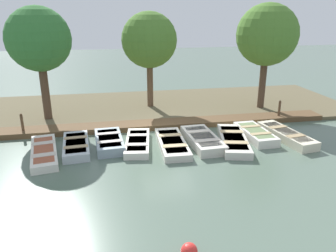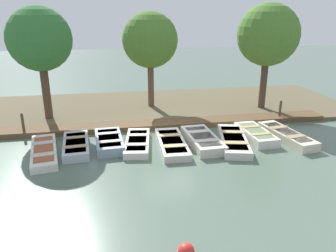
% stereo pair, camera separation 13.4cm
% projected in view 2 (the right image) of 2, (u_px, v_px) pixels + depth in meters
% --- Properties ---
extents(ground_plane, '(80.00, 80.00, 0.00)m').
position_uv_depth(ground_plane, '(168.00, 137.00, 15.67)').
color(ground_plane, '#566B5B').
extents(shore_bank, '(8.00, 24.00, 0.19)m').
position_uv_depth(shore_bank, '(154.00, 107.00, 20.29)').
color(shore_bank, brown).
rests_on(shore_bank, ground_plane).
extents(dock_walkway, '(1.17, 17.75, 0.27)m').
position_uv_depth(dock_walkway, '(163.00, 124.00, 17.09)').
color(dock_walkway, brown).
rests_on(dock_walkway, ground_plane).
extents(rowboat_0, '(3.61, 1.58, 0.33)m').
position_uv_depth(rowboat_0, '(44.00, 152.00, 13.67)').
color(rowboat_0, silver).
rests_on(rowboat_0, ground_plane).
extents(rowboat_1, '(2.97, 1.31, 0.38)m').
position_uv_depth(rowboat_1, '(76.00, 145.00, 14.25)').
color(rowboat_1, '#B2BCC1').
rests_on(rowboat_1, ground_plane).
extents(rowboat_2, '(2.76, 1.33, 0.43)m').
position_uv_depth(rowboat_2, '(109.00, 141.00, 14.63)').
color(rowboat_2, '#8C9EA8').
rests_on(rowboat_2, ground_plane).
extents(rowboat_3, '(3.12, 1.42, 0.33)m').
position_uv_depth(rowboat_3, '(137.00, 143.00, 14.62)').
color(rowboat_3, silver).
rests_on(rowboat_3, ground_plane).
extents(rowboat_4, '(3.39, 1.22, 0.33)m').
position_uv_depth(rowboat_4, '(172.00, 143.00, 14.54)').
color(rowboat_4, beige).
rests_on(rowboat_4, ground_plane).
extents(rowboat_5, '(3.13, 1.39, 0.43)m').
position_uv_depth(rowboat_5, '(202.00, 140.00, 14.79)').
color(rowboat_5, beige).
rests_on(rowboat_5, ground_plane).
extents(rowboat_6, '(3.74, 1.93, 0.36)m').
position_uv_depth(rowboat_6, '(233.00, 140.00, 14.83)').
color(rowboat_6, beige).
rests_on(rowboat_6, ground_plane).
extents(rowboat_7, '(2.76, 1.18, 0.42)m').
position_uv_depth(rowboat_7, '(255.00, 134.00, 15.50)').
color(rowboat_7, silver).
rests_on(rowboat_7, ground_plane).
extents(rowboat_8, '(3.46, 1.48, 0.43)m').
position_uv_depth(rowboat_8, '(286.00, 135.00, 15.32)').
color(rowboat_8, beige).
rests_on(rowboat_8, ground_plane).
extents(mooring_post_near, '(0.13, 0.13, 1.13)m').
position_uv_depth(mooring_post_near, '(23.00, 124.00, 15.74)').
color(mooring_post_near, brown).
rests_on(mooring_post_near, ground_plane).
extents(mooring_post_far, '(0.13, 0.13, 1.13)m').
position_uv_depth(mooring_post_far, '(280.00, 111.00, 17.92)').
color(mooring_post_far, brown).
rests_on(mooring_post_far, ground_plane).
extents(buoy, '(0.42, 0.42, 0.42)m').
position_uv_depth(buoy, '(186.00, 251.00, 7.93)').
color(buoy, red).
rests_on(buoy, ground_plane).
extents(park_tree_far_left, '(3.26, 3.26, 6.02)m').
position_uv_depth(park_tree_far_left, '(40.00, 40.00, 16.54)').
color(park_tree_far_left, '#4C3828').
rests_on(park_tree_far_left, ground_plane).
extents(park_tree_left, '(3.22, 3.22, 5.75)m').
position_uv_depth(park_tree_left, '(150.00, 41.00, 18.92)').
color(park_tree_left, brown).
rests_on(park_tree_left, ground_plane).
extents(park_tree_center, '(3.50, 3.50, 6.21)m').
position_uv_depth(park_tree_center, '(268.00, 35.00, 18.49)').
color(park_tree_center, '#4C3828').
rests_on(park_tree_center, ground_plane).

